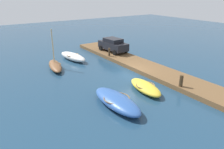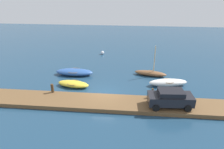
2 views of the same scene
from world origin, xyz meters
TOP-DOWN VIEW (x-y plane):
  - ground_plane at (0.00, 0.00)m, footprint 84.00×84.00m
  - dock_platform at (0.00, -2.13)m, footprint 24.72×3.00m
  - motorboat_blue at (-4.58, 4.78)m, footprint 4.89×1.84m
  - rowboat_yellow at (-3.81, 1.44)m, footprint 3.94×2.04m
  - rowboat_brown at (5.36, 5.55)m, footprint 4.25×1.92m
  - rowboat_white at (7.19, 2.76)m, footprint 4.64×2.04m
  - mooring_post_west at (-5.42, -0.88)m, footprint 0.22×0.22m
  - mooring_post_mid_west at (-5.36, -0.88)m, footprint 0.26×0.26m
  - mooring_post_mid_east at (5.04, -0.88)m, footprint 0.22×0.22m
  - parked_car at (6.54, -2.43)m, footprint 4.19×2.22m

SIDE VIEW (x-z plane):
  - ground_plane at x=0.00m, z-range 0.00..0.00m
  - dock_platform at x=0.00m, z-range 0.00..0.40m
  - rowboat_yellow at x=-3.81m, z-range 0.01..0.67m
  - rowboat_brown at x=5.36m, z-range -1.66..2.37m
  - motorboat_blue at x=-4.58m, z-range 0.01..0.83m
  - rowboat_white at x=7.19m, z-range 0.01..0.83m
  - mooring_post_mid_west at x=-5.36m, z-range 0.40..1.33m
  - mooring_post_west at x=-5.42m, z-range 0.40..1.36m
  - mooring_post_mid_east at x=5.04m, z-range 0.40..1.36m
  - parked_car at x=6.54m, z-range 0.45..2.11m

